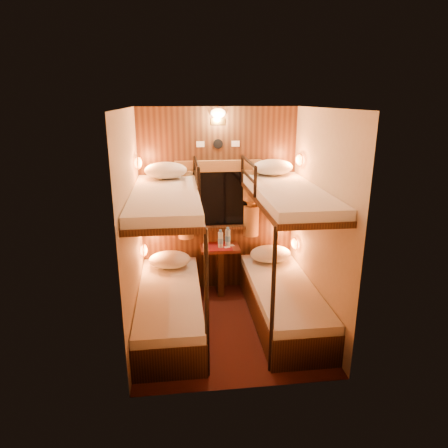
{
  "coord_description": "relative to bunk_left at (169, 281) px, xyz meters",
  "views": [
    {
      "loc": [
        -0.52,
        -3.99,
        2.49
      ],
      "look_at": [
        -0.03,
        0.15,
        1.18
      ],
      "focal_mm": 32.0,
      "sensor_mm": 36.0,
      "label": 1
    }
  ],
  "objects": [
    {
      "name": "reading_lamps",
      "position": [
        0.65,
        0.63,
        0.68
      ],
      "size": [
        2.0,
        0.2,
        1.25
      ],
      "color": "orange",
      "rests_on": "wall_left"
    },
    {
      "name": "curtains",
      "position": [
        0.65,
        0.9,
        0.71
      ],
      "size": [
        1.1,
        0.22,
        1.0
      ],
      "color": "brown",
      "rests_on": "back_panel"
    },
    {
      "name": "bunk_left",
      "position": [
        0.0,
        0.0,
        0.0
      ],
      "size": [
        0.72,
        1.9,
        1.82
      ],
      "color": "black",
      "rests_on": "floor"
    },
    {
      "name": "wall_back",
      "position": [
        0.65,
        0.98,
        0.64
      ],
      "size": [
        2.4,
        0.0,
        2.4
      ],
      "primitive_type": "plane",
      "rotation": [
        1.57,
        0.0,
        0.0
      ],
      "color": "#C6B293",
      "rests_on": "floor"
    },
    {
      "name": "back_fixtures",
      "position": [
        0.65,
        0.93,
        1.69
      ],
      "size": [
        0.54,
        0.09,
        0.48
      ],
      "color": "black",
      "rests_on": "back_panel"
    },
    {
      "name": "pillow_lower_right",
      "position": [
        1.3,
        0.67,
        0.0
      ],
      "size": [
        0.53,
        0.38,
        0.21
      ],
      "primitive_type": "ellipsoid",
      "color": "white",
      "rests_on": "bunk_right"
    },
    {
      "name": "sachet_a",
      "position": [
        0.74,
        0.74,
        0.09
      ],
      "size": [
        0.09,
        0.08,
        0.01
      ],
      "primitive_type": "cube",
      "rotation": [
        0.0,
        0.0,
        0.37
      ],
      "color": "silver",
      "rests_on": "table"
    },
    {
      "name": "window",
      "position": [
        0.65,
        0.94,
        0.62
      ],
      "size": [
        1.0,
        0.12,
        0.79
      ],
      "color": "black",
      "rests_on": "back_panel"
    },
    {
      "name": "bottle_left",
      "position": [
        0.65,
        0.75,
        0.19
      ],
      "size": [
        0.07,
        0.07,
        0.24
      ],
      "rotation": [
        0.0,
        0.0,
        0.0
      ],
      "color": "#99BFE5",
      "rests_on": "table"
    },
    {
      "name": "wall_right",
      "position": [
        1.65,
        -0.07,
        0.64
      ],
      "size": [
        0.0,
        2.4,
        2.4
      ],
      "primitive_type": "plane",
      "rotation": [
        1.57,
        0.0,
        -1.57
      ],
      "color": "#C6B293",
      "rests_on": "floor"
    },
    {
      "name": "bottle_right",
      "position": [
        0.76,
        0.81,
        0.2
      ],
      "size": [
        0.07,
        0.07,
        0.25
      ],
      "rotation": [
        0.0,
        0.0,
        0.28
      ],
      "color": "#99BFE5",
      "rests_on": "table"
    },
    {
      "name": "bunk_right",
      "position": [
        1.3,
        0.0,
        0.0
      ],
      "size": [
        0.72,
        1.9,
        1.82
      ],
      "color": "black",
      "rests_on": "floor"
    },
    {
      "name": "pillow_upper_right",
      "position": [
        1.3,
        0.72,
        1.13
      ],
      "size": [
        0.5,
        0.36,
        0.2
      ],
      "primitive_type": "ellipsoid",
      "color": "white",
      "rests_on": "bunk_right"
    },
    {
      "name": "table",
      "position": [
        0.65,
        0.78,
        -0.14
      ],
      "size": [
        0.5,
        0.34,
        0.66
      ],
      "color": "#581E14",
      "rests_on": "floor"
    },
    {
      "name": "sachet_b",
      "position": [
        0.8,
        0.79,
        0.09
      ],
      "size": [
        0.09,
        0.08,
        0.01
      ],
      "primitive_type": "cube",
      "rotation": [
        0.0,
        0.0,
        0.36
      ],
      "color": "silver",
      "rests_on": "table"
    },
    {
      "name": "wall_front",
      "position": [
        0.65,
        -1.12,
        0.64
      ],
      "size": [
        2.4,
        0.0,
        2.4
      ],
      "primitive_type": "plane",
      "rotation": [
        -1.57,
        0.0,
        0.0
      ],
      "color": "#C6B293",
      "rests_on": "floor"
    },
    {
      "name": "back_panel",
      "position": [
        0.65,
        0.97,
        0.64
      ],
      "size": [
        2.0,
        0.03,
        2.4
      ],
      "primitive_type": "cube",
      "color": "black",
      "rests_on": "floor"
    },
    {
      "name": "pillow_upper_left",
      "position": [
        -0.0,
        0.64,
        1.13
      ],
      "size": [
        0.5,
        0.36,
        0.2
      ],
      "primitive_type": "ellipsoid",
      "color": "white",
      "rests_on": "bunk_left"
    },
    {
      "name": "wall_left",
      "position": [
        -0.35,
        -0.07,
        0.64
      ],
      "size": [
        0.0,
        2.4,
        2.4
      ],
      "primitive_type": "plane",
      "rotation": [
        1.57,
        0.0,
        1.57
      ],
      "color": "#C6B293",
      "rests_on": "floor"
    },
    {
      "name": "pillow_lower_left",
      "position": [
        -0.0,
        0.63,
        0.0
      ],
      "size": [
        0.52,
        0.37,
        0.2
      ],
      "primitive_type": "ellipsoid",
      "color": "white",
      "rests_on": "bunk_left"
    },
    {
      "name": "ceiling",
      "position": [
        0.65,
        -0.07,
        1.84
      ],
      "size": [
        2.1,
        2.1,
        0.0
      ],
      "primitive_type": "plane",
      "rotation": [
        3.14,
        0.0,
        0.0
      ],
      "color": "silver",
      "rests_on": "wall_back"
    },
    {
      "name": "floor",
      "position": [
        0.65,
        -0.07,
        -0.56
      ],
      "size": [
        2.1,
        2.1,
        0.0
      ],
      "primitive_type": "plane",
      "color": "#3A1A0F",
      "rests_on": "ground"
    }
  ]
}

